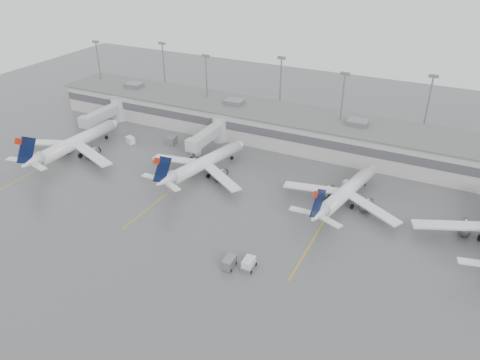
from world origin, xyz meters
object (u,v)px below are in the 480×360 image
at_px(jet_far_left, 74,143).
at_px(jet_mid_right, 345,192).
at_px(jet_mid_left, 203,163).
at_px(baggage_tug, 249,265).

bearing_deg(jet_far_left, jet_mid_right, 8.01).
relative_size(jet_far_left, jet_mid_left, 1.11).
xyz_separation_m(jet_far_left, jet_mid_left, (35.35, 5.38, -0.30)).
xyz_separation_m(jet_far_left, baggage_tug, (59.99, -21.28, -2.61)).
bearing_deg(jet_mid_right, jet_mid_left, -165.82).
bearing_deg(baggage_tug, jet_far_left, 158.30).
relative_size(jet_far_left, jet_mid_right, 1.13).
relative_size(jet_mid_right, baggage_tug, 9.30).
distance_m(jet_far_left, jet_mid_right, 69.70).
distance_m(jet_far_left, baggage_tug, 63.71).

